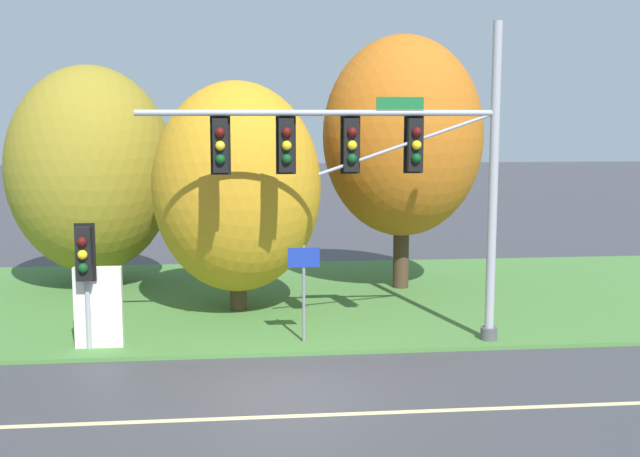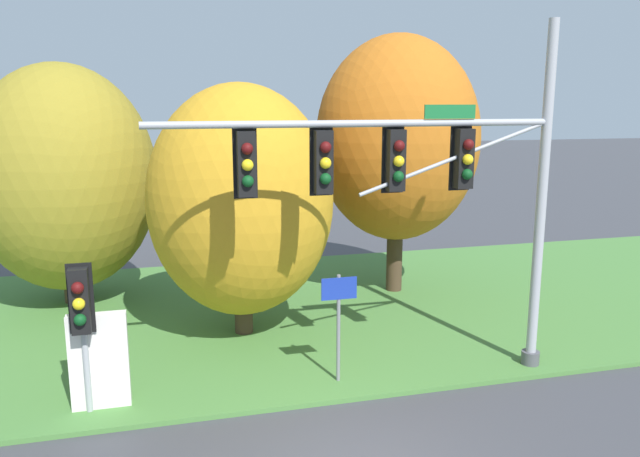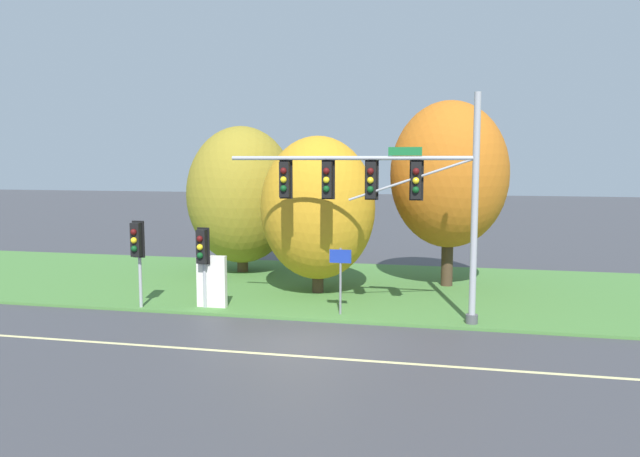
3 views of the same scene
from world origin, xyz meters
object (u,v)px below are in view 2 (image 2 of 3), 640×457
Objects in this scene: tree_behind_signpost at (397,139)px; info_kiosk at (99,361)px; tree_nearest_road at (64,178)px; tree_left_of_mast at (241,201)px; pedestrian_signal_further_along at (81,309)px; traffic_signal_mast at (424,176)px; route_sign_post at (339,312)px.

info_kiosk is (-8.34, -5.82, -3.79)m from tree_behind_signpost.
info_kiosk is at bearing -79.49° from tree_nearest_road.
info_kiosk is at bearing -134.34° from tree_left_of_mast.
pedestrian_signal_further_along is 0.42× the size of tree_nearest_road.
traffic_signal_mast reaches higher than tree_nearest_road.
traffic_signal_mast reaches higher than tree_left_of_mast.
tree_nearest_road is (-6.11, 7.17, 2.16)m from route_sign_post.
pedestrian_signal_further_along is 0.38× the size of tree_behind_signpost.
tree_nearest_road is 1.10× the size of tree_left_of_mast.
tree_behind_signpost reaches higher than info_kiosk.
route_sign_post is 9.66m from tree_nearest_road.
traffic_signal_mast is 3.62× the size of route_sign_post.
tree_nearest_road is at bearing 140.21° from tree_left_of_mast.
tree_nearest_road is at bearing 100.51° from info_kiosk.
tree_behind_signpost reaches higher than traffic_signal_mast.
tree_left_of_mast is at bearing -39.79° from tree_nearest_road.
route_sign_post is at bearing -65.31° from tree_left_of_mast.
tree_nearest_road is at bearing 98.45° from pedestrian_signal_further_along.
traffic_signal_mast is 3.32m from route_sign_post.
pedestrian_signal_further_along is 5.18m from tree_left_of_mast.
traffic_signal_mast is 7.08m from pedestrian_signal_further_along.
info_kiosk is (0.22, 0.30, -1.17)m from pedestrian_signal_further_along.
pedestrian_signal_further_along is 0.47× the size of tree_left_of_mast.
route_sign_post is 7.58m from tree_behind_signpost.
route_sign_post is 4.17m from tree_left_of_mast.
route_sign_post is 0.34× the size of tree_nearest_road.
tree_left_of_mast is 3.33× the size of info_kiosk.
tree_behind_signpost is at bearing 26.14° from tree_left_of_mast.
tree_nearest_road is at bearing 172.39° from tree_behind_signpost.
route_sign_post is 4.83m from info_kiosk.
pedestrian_signal_further_along is 10.85m from tree_behind_signpost.
tree_nearest_road is (-1.10, 7.41, 1.58)m from pedestrian_signal_further_along.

